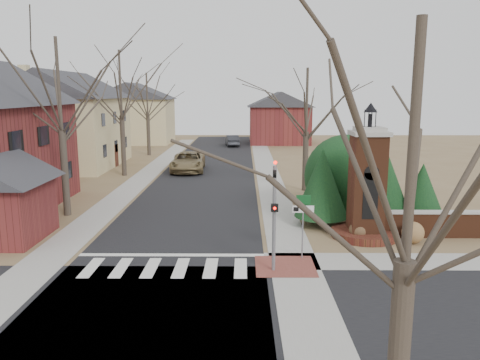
{
  "coord_description": "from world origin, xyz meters",
  "views": [
    {
      "loc": [
        3.12,
        -16.93,
        6.94
      ],
      "look_at": [
        2.93,
        6.0,
        2.63
      ],
      "focal_mm": 35.0,
      "sensor_mm": 36.0,
      "label": 1
    }
  ],
  "objects_px": {
    "brick_gate_monument": "(366,194)",
    "distant_car": "(232,140)",
    "pickup_truck": "(188,162)",
    "traffic_signal_pole": "(274,207)",
    "sign_post": "(303,214)"
  },
  "relations": [
    {
      "from": "traffic_signal_pole",
      "to": "distant_car",
      "type": "height_order",
      "value": "traffic_signal_pole"
    },
    {
      "from": "traffic_signal_pole",
      "to": "brick_gate_monument",
      "type": "distance_m",
      "value": 6.47
    },
    {
      "from": "traffic_signal_pole",
      "to": "distant_car",
      "type": "xyz_separation_m",
      "value": [
        -2.7,
        43.44,
        -1.86
      ]
    },
    {
      "from": "brick_gate_monument",
      "to": "distant_car",
      "type": "relative_size",
      "value": 1.48
    },
    {
      "from": "traffic_signal_pole",
      "to": "brick_gate_monument",
      "type": "xyz_separation_m",
      "value": [
        4.7,
        4.42,
        -0.42
      ]
    },
    {
      "from": "pickup_truck",
      "to": "traffic_signal_pole",
      "type": "bearing_deg",
      "value": -77.77
    },
    {
      "from": "sign_post",
      "to": "distant_car",
      "type": "bearing_deg",
      "value": 95.43
    },
    {
      "from": "brick_gate_monument",
      "to": "distant_car",
      "type": "distance_m",
      "value": 39.74
    },
    {
      "from": "distant_car",
      "to": "pickup_truck",
      "type": "bearing_deg",
      "value": 72.98
    },
    {
      "from": "traffic_signal_pole",
      "to": "brick_gate_monument",
      "type": "relative_size",
      "value": 0.69
    },
    {
      "from": "distant_car",
      "to": "sign_post",
      "type": "bearing_deg",
      "value": 88.25
    },
    {
      "from": "brick_gate_monument",
      "to": "distant_car",
      "type": "height_order",
      "value": "brick_gate_monument"
    },
    {
      "from": "traffic_signal_pole",
      "to": "pickup_truck",
      "type": "xyz_separation_m",
      "value": [
        -6.14,
        23.59,
        -1.73
      ]
    },
    {
      "from": "sign_post",
      "to": "pickup_truck",
      "type": "bearing_deg",
      "value": 108.54
    },
    {
      "from": "pickup_truck",
      "to": "distant_car",
      "type": "bearing_deg",
      "value": 77.78
    }
  ]
}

